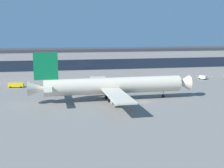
{
  "coord_description": "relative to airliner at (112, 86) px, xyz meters",
  "views": [
    {
      "loc": [
        -29.1,
        -90.94,
        23.09
      ],
      "look_at": [
        -9.36,
        8.2,
        5.0
      ],
      "focal_mm": 46.18,
      "sensor_mm": 36.0,
      "label": 1
    }
  ],
  "objects": [
    {
      "name": "belt_loader",
      "position": [
        -35.3,
        31.09,
        -4.02
      ],
      "size": [
        6.6,
        2.76,
        1.95
      ],
      "color": "yellow",
      "rests_on": "ground_plane"
    },
    {
      "name": "ground_plane",
      "position": [
        10.26,
        -4.18,
        -5.17
      ],
      "size": [
        600.0,
        600.0,
        0.0
      ],
      "primitive_type": "plane",
      "color": "slate"
    },
    {
      "name": "pushback_tractor",
      "position": [
        21.19,
        36.74,
        -4.12
      ],
      "size": [
        5.4,
        4.1,
        1.75
      ],
      "color": "gray",
      "rests_on": "ground_plane"
    },
    {
      "name": "airliner",
      "position": [
        0.0,
        0.0,
        0.0
      ],
      "size": [
        56.61,
        48.28,
        16.82
      ],
      "color": "beige",
      "rests_on": "ground_plane"
    },
    {
      "name": "traffic_cone_0",
      "position": [
        2.73,
        -14.59,
        -4.86
      ],
      "size": [
        0.51,
        0.51,
        0.63
      ],
      "primitive_type": "cone",
      "color": "#F2590C",
      "rests_on": "ground_plane"
    },
    {
      "name": "terminal_building",
      "position": [
        10.26,
        53.65,
        2.4
      ],
      "size": [
        153.86,
        18.18,
        15.1
      ],
      "color": "#9E9993",
      "rests_on": "ground_plane"
    },
    {
      "name": "baggage_tug",
      "position": [
        53.74,
        35.53,
        -4.09
      ],
      "size": [
        3.52,
        4.12,
        1.85
      ],
      "color": "white",
      "rests_on": "ground_plane"
    }
  ]
}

